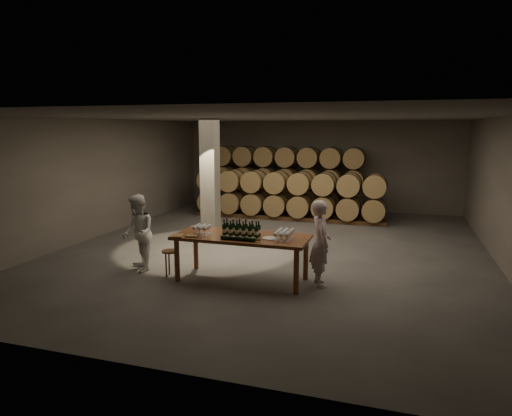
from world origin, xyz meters
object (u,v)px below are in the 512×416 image
(tasting_table, at_px, (242,241))
(person_man, at_px, (320,243))
(bottle_cluster, at_px, (241,230))
(plate, at_px, (270,238))
(stool, at_px, (170,255))
(notebook_near, at_px, (192,236))
(person_woman, at_px, (138,233))

(tasting_table, height_order, person_man, person_man)
(bottle_cluster, xyz_separation_m, plate, (0.58, -0.06, -0.11))
(stool, distance_m, person_man, 3.02)
(bottle_cluster, height_order, notebook_near, bottle_cluster)
(tasting_table, distance_m, plate, 0.60)
(notebook_near, xyz_separation_m, stool, (-0.60, 0.19, -0.48))
(notebook_near, xyz_separation_m, person_woman, (-1.39, 0.32, -0.11))
(plate, height_order, notebook_near, notebook_near)
(notebook_near, bearing_deg, person_man, 3.90)
(stool, bearing_deg, tasting_table, 6.96)
(plate, height_order, person_man, person_man)
(bottle_cluster, distance_m, plate, 0.59)
(person_man, bearing_deg, bottle_cluster, 74.89)
(plate, height_order, stool, plate)
(bottle_cluster, relative_size, stool, 1.38)
(bottle_cluster, distance_m, person_woman, 2.27)
(bottle_cluster, relative_size, notebook_near, 3.24)
(bottle_cluster, relative_size, person_woman, 0.46)
(notebook_near, distance_m, stool, 0.79)
(plate, xyz_separation_m, person_woman, (-2.84, 0.03, -0.11))
(tasting_table, relative_size, person_woman, 1.62)
(tasting_table, xyz_separation_m, notebook_near, (-0.87, -0.37, 0.12))
(stool, relative_size, person_man, 0.32)
(notebook_near, height_order, person_woman, person_woman)
(person_man, relative_size, person_woman, 1.02)
(tasting_table, distance_m, bottle_cluster, 0.22)
(bottle_cluster, xyz_separation_m, notebook_near, (-0.88, -0.35, -0.10))
(person_man, distance_m, person_woman, 3.77)
(notebook_near, bearing_deg, bottle_cluster, 12.20)
(tasting_table, height_order, bottle_cluster, bottle_cluster)
(notebook_near, relative_size, person_man, 0.14)
(plate, relative_size, stool, 0.53)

